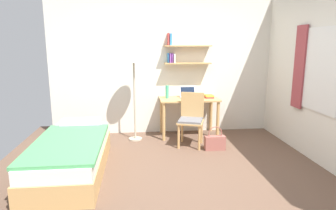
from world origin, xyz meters
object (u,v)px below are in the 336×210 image
desk_chair (191,117)px  handbag (215,142)px  standing_lamp (134,61)px  water_bottle (167,92)px  desk (189,105)px  laptop (188,95)px  book_stack (209,96)px  bed (72,155)px

desk_chair → handbag: (0.35, -0.30, -0.35)m
standing_lamp → water_bottle: standing_lamp is taller
desk → standing_lamp: (-1.01, -0.14, 0.83)m
desk_chair → laptop: (0.04, 0.58, 0.29)m
water_bottle → laptop: bearing=6.9°
laptop → book_stack: 0.40m
bed → book_stack: (2.23, 1.43, 0.51)m
desk_chair → book_stack: 0.72m
laptop → desk_chair: bearing=-93.9°
standing_lamp → water_bottle: bearing=14.6°
book_stack → handbag: size_ratio=0.54×
desk_chair → book_stack: size_ratio=4.19×
desk_chair → water_bottle: bearing=123.8°
desk_chair → standing_lamp: standing_lamp is taller
desk → water_bottle: water_bottle is taller
desk_chair → water_bottle: water_bottle is taller
water_bottle → handbag: (0.70, -0.83, -0.71)m
bed → laptop: laptop is taller
book_stack → laptop: bearing=170.2°
desk → laptop: 0.19m
bed → water_bottle: water_bottle is taller
desk → water_bottle: (-0.41, 0.02, 0.25)m
desk → desk_chair: size_ratio=1.21×
handbag → laptop: bearing=109.3°
standing_lamp → desk: bearing=7.9°
water_bottle → book_stack: (0.79, -0.02, -0.09)m
standing_lamp → handbag: 1.96m
book_stack → handbag: 1.02m
water_bottle → handbag: size_ratio=0.61×
desk_chair → standing_lamp: size_ratio=0.55×
bed → laptop: size_ratio=6.50×
water_bottle → desk: bearing=-2.2°
standing_lamp → laptop: size_ratio=5.47×
book_stack → desk_chair: bearing=-130.0°
desk → desk_chair: bearing=-95.5°
water_bottle → standing_lamp: bearing=-165.4°
bed → water_bottle: bearing=45.1°
laptop → standing_lamp: bearing=-168.4°
desk_chair → water_bottle: (-0.36, 0.53, 0.36)m
desk_chair → water_bottle: size_ratio=3.72×
laptop → water_bottle: size_ratio=1.24×
laptop → handbag: (0.31, -0.88, -0.65)m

